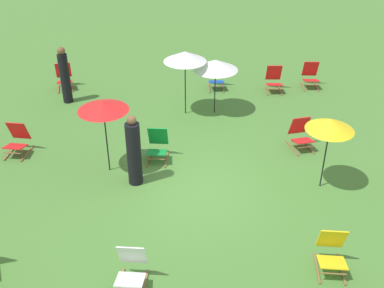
# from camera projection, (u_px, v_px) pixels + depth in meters

# --- Properties ---
(ground_plane) EXTENTS (40.00, 40.00, 0.00)m
(ground_plane) POSITION_uv_depth(u_px,v_px,m) (193.00, 190.00, 10.65)
(ground_plane) COLOR #477A33
(deckchair_0) EXTENTS (0.63, 0.85, 0.83)m
(deckchair_0) POSITION_uv_depth(u_px,v_px,m) (64.00, 77.00, 15.26)
(deckchair_0) COLOR olive
(deckchair_0) RESTS_ON ground
(deckchair_1) EXTENTS (0.54, 0.80, 0.83)m
(deckchair_1) POSITION_uv_depth(u_px,v_px,m) (158.00, 145.00, 11.61)
(deckchair_1) COLOR olive
(deckchair_1) RESTS_ON ground
(deckchair_2) EXTENTS (0.48, 0.76, 0.83)m
(deckchair_2) POSITION_uv_depth(u_px,v_px,m) (216.00, 77.00, 15.26)
(deckchair_2) COLOR olive
(deckchair_2) RESTS_ON ground
(deckchair_3) EXTENTS (0.55, 0.80, 0.83)m
(deckchair_3) POSITION_uv_depth(u_px,v_px,m) (131.00, 269.00, 8.11)
(deckchair_3) COLOR olive
(deckchair_3) RESTS_ON ground
(deckchair_4) EXTENTS (0.51, 0.78, 0.83)m
(deckchair_4) POSITION_uv_depth(u_px,v_px,m) (311.00, 76.00, 15.36)
(deckchair_4) COLOR olive
(deckchair_4) RESTS_ON ground
(deckchair_5) EXTENTS (0.62, 0.84, 0.83)m
(deckchair_5) POSITION_uv_depth(u_px,v_px,m) (301.00, 134.00, 12.08)
(deckchair_5) COLOR olive
(deckchair_5) RESTS_ON ground
(deckchair_6) EXTENTS (0.50, 0.77, 0.83)m
(deckchair_6) POSITION_uv_depth(u_px,v_px,m) (274.00, 80.00, 15.08)
(deckchair_6) COLOR olive
(deckchair_6) RESTS_ON ground
(deckchair_8) EXTENTS (0.55, 0.81, 0.83)m
(deckchair_8) POSITION_uv_depth(u_px,v_px,m) (332.00, 252.00, 8.46)
(deckchair_8) COLOR olive
(deckchair_8) RESTS_ON ground
(deckchair_9) EXTENTS (0.58, 0.82, 0.83)m
(deckchair_9) POSITION_uv_depth(u_px,v_px,m) (17.00, 140.00, 11.84)
(deckchair_9) COLOR olive
(deckchair_9) RESTS_ON ground
(umbrella_0) EXTENTS (1.15, 1.15, 1.82)m
(umbrella_0) POSITION_uv_depth(u_px,v_px,m) (103.00, 106.00, 10.48)
(umbrella_0) COLOR black
(umbrella_0) RESTS_ON ground
(umbrella_1) EXTENTS (1.20, 1.20, 1.89)m
(umbrella_1) POSITION_uv_depth(u_px,v_px,m) (185.00, 57.00, 13.00)
(umbrella_1) COLOR black
(umbrella_1) RESTS_ON ground
(umbrella_2) EXTENTS (1.04, 1.04, 1.72)m
(umbrella_2) POSITION_uv_depth(u_px,v_px,m) (330.00, 125.00, 9.98)
(umbrella_2) COLOR black
(umbrella_2) RESTS_ON ground
(umbrella_3) EXTENTS (1.27, 1.27, 1.63)m
(umbrella_3) POSITION_uv_depth(u_px,v_px,m) (216.00, 65.00, 13.18)
(umbrella_3) COLOR black
(umbrella_3) RESTS_ON ground
(person_0) EXTENTS (0.46, 0.46, 1.72)m
(person_0) POSITION_uv_depth(u_px,v_px,m) (134.00, 152.00, 10.51)
(person_0) COLOR black
(person_0) RESTS_ON ground
(person_1) EXTENTS (0.36, 0.36, 1.75)m
(person_1) POSITION_uv_depth(u_px,v_px,m) (65.00, 76.00, 14.12)
(person_1) COLOR black
(person_1) RESTS_ON ground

